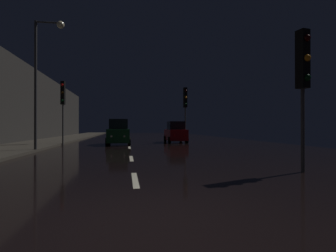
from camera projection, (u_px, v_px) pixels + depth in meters
name	position (u px, v px, depth m)	size (l,w,h in m)	color
ground	(128.00, 141.00, 28.60)	(27.65, 84.00, 0.02)	black
sidewalk_left	(53.00, 141.00, 27.41)	(4.40, 84.00, 0.15)	#38332B
building_facade_left	(12.00, 100.00, 23.57)	(0.80, 63.00, 7.74)	#2D2B28
lane_centerline	(130.00, 150.00, 16.81)	(0.16, 23.49, 0.01)	beige
traffic_light_near_right	(303.00, 69.00, 8.65)	(0.36, 0.48, 4.62)	#38383A
traffic_light_far_right	(185.00, 102.00, 25.36)	(0.35, 0.48, 5.25)	#38383A
traffic_light_far_left	(63.00, 98.00, 21.70)	(0.34, 0.47, 5.22)	#38383A
streetlamp_overhead	(43.00, 66.00, 15.82)	(1.70, 0.44, 7.83)	#2D2D30
car_approaching_headlights	(119.00, 133.00, 22.61)	(1.97, 4.26, 2.15)	#0F3819
car_parked_right_far	(176.00, 133.00, 25.96)	(1.86, 4.02, 2.03)	maroon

